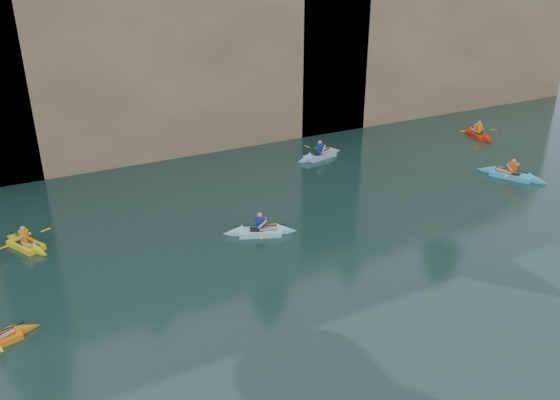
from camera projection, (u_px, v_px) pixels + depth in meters
ground at (422, 383)px, 14.94m from camera, size 160.00×160.00×0.00m
cliff at (123, 38)px, 36.68m from camera, size 70.00×16.00×12.00m
cliff_slab_center at (190, 55)px, 31.73m from camera, size 24.00×2.40×11.40m
cliff_slab_east at (444, 46)px, 40.89m from camera, size 26.00×2.40×9.84m
sea_cave_center at (96, 140)px, 30.18m from camera, size 3.50×1.00×3.20m
sea_cave_east at (311, 101)px, 36.12m from camera, size 5.00×1.00×4.50m
kayaker_ltblue_near at (260, 231)px, 23.12m from camera, size 3.19×2.28×1.25m
kayaker_red_far at (478, 134)px, 36.29m from camera, size 2.44×3.61×1.31m
kayaker_yellow at (26, 244)px, 22.06m from camera, size 2.13×2.90×1.18m
kayaker_ltblue_mid at (320, 155)px, 32.29m from camera, size 3.56×2.55×1.33m
kayaker_blue_east at (511, 175)px, 29.26m from camera, size 2.40×3.73×1.33m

